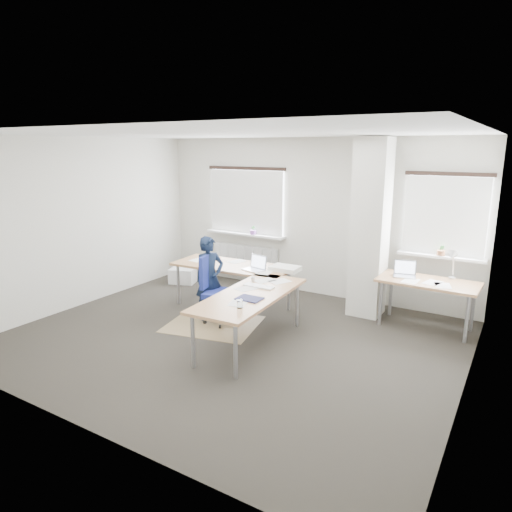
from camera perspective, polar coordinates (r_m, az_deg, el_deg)
The scene contains 8 objects.
ground at distance 6.56m, azimuth -3.03°, elevation -10.19°, with size 6.00×6.00×0.00m, color black.
room_shell at distance 6.36m, azimuth 0.45°, elevation 5.47°, with size 6.04×5.04×2.82m.
floor_mat at distance 7.05m, azimuth -5.38°, elevation -8.47°, with size 1.32×1.12×0.01m, color olive.
white_crate at distance 9.17m, azimuth -9.15°, elevation -2.44°, with size 0.48×0.34×0.29m, color white.
desk_main at distance 6.82m, azimuth -1.58°, elevation -3.06°, with size 2.53×2.62×0.96m.
desk_side at distance 7.14m, azimuth 20.69°, elevation -3.24°, with size 1.43×0.76×1.22m.
task_chair at distance 7.04m, azimuth -4.70°, elevation -5.99°, with size 0.58×0.57×1.05m.
person at distance 7.08m, azimuth -5.81°, elevation -2.80°, with size 0.48×0.31×1.31m, color black.
Camera 1 is at (3.39, -4.97, 2.63)m, focal length 32.00 mm.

